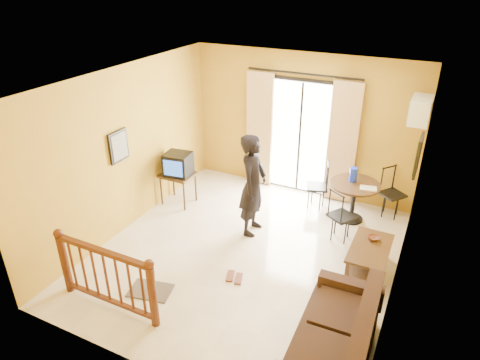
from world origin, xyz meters
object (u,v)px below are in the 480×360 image
at_px(dining_table, 354,191).
at_px(standing_person, 253,185).
at_px(sofa, 337,343).
at_px(television, 178,164).
at_px(coffee_table, 369,255).

xyz_separation_m(dining_table, standing_person, (-1.47, -1.14, 0.31)).
height_order(sofa, standing_person, standing_person).
bearing_deg(television, standing_person, -16.81).
bearing_deg(coffee_table, sofa, -89.82).
height_order(dining_table, coffee_table, dining_table).
bearing_deg(coffee_table, television, 172.09).
height_order(television, coffee_table, television).
bearing_deg(standing_person, dining_table, -56.83).
bearing_deg(sofa, dining_table, 98.19).
relative_size(dining_table, standing_person, 0.49).
bearing_deg(television, dining_table, 7.77).
xyz_separation_m(dining_table, coffee_table, (0.57, -1.38, -0.29)).
height_order(television, dining_table, television).
distance_m(television, sofa, 4.46).
bearing_deg(standing_person, television, 76.30).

